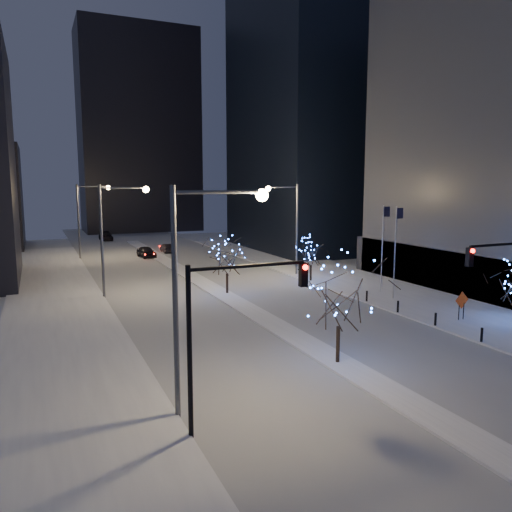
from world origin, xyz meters
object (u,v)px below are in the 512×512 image
street_lamp_w_far (86,211)px  car_mid (167,248)px  street_lamp_w_mid (114,225)px  traffic_signal_west (227,318)px  street_lamp_east (290,217)px  holiday_tree_plaza_far (311,252)px  holiday_tree_median_far (227,257)px  holiday_tree_median_near (339,294)px  street_lamp_w_near (199,268)px  construction_sign (462,303)px  car_far (106,236)px  car_near (146,252)px

street_lamp_w_far → car_mid: bearing=10.8°
street_lamp_w_mid → traffic_signal_west: 27.06m
street_lamp_east → holiday_tree_plaza_far: (0.42, -4.01, -3.39)m
street_lamp_w_far → holiday_tree_median_far: street_lamp_w_far is taller
car_mid → holiday_tree_median_near: holiday_tree_median_near is taller
street_lamp_w_far → street_lamp_w_near: bearing=-90.0°
construction_sign → street_lamp_w_mid: bearing=137.2°
traffic_signal_west → holiday_tree_plaza_far: size_ratio=1.55×
car_mid → construction_sign: bearing=103.8°
street_lamp_east → holiday_tree_plaza_far: bearing=-84.1°
car_mid → construction_sign: (10.71, -45.74, 0.79)m
street_lamp_w_near → car_far: 72.45m
car_mid → car_far: bearing=-72.1°
street_lamp_east → car_mid: 26.03m
holiday_tree_plaza_far → construction_sign: holiday_tree_plaza_far is taller
car_mid → car_near: bearing=46.9°
car_mid → car_far: (-6.21, 19.90, 0.13)m
car_mid → holiday_tree_median_near: bearing=87.8°
holiday_tree_median_near → street_lamp_east: bearing=68.1°
street_lamp_w_near → holiday_tree_median_far: 24.04m
street_lamp_east → construction_sign: bearing=-82.2°
street_lamp_w_mid → street_lamp_east: size_ratio=1.00×
street_lamp_w_near → construction_sign: street_lamp_w_near is taller
street_lamp_w_mid → holiday_tree_median_near: bearing=-68.5°
street_lamp_east → holiday_tree_median_near: bearing=-111.9°
street_lamp_w_mid → car_far: (5.05, 47.05, -5.74)m
car_far → car_near: bearing=-83.5°
street_lamp_w_near → holiday_tree_plaza_far: size_ratio=2.22×
traffic_signal_west → holiday_tree_plaza_far: 32.21m
traffic_signal_west → car_mid: bearing=78.8°
street_lamp_w_mid → street_lamp_east: (19.02, 3.00, -0.05)m
car_far → holiday_tree_median_near: size_ratio=0.86×
holiday_tree_plaza_far → car_far: bearing=106.7°
holiday_tree_plaza_far → traffic_signal_west: bearing=-126.1°
street_lamp_east → car_far: bearing=107.6°
car_far → street_lamp_w_mid: bearing=-95.3°
car_near → street_lamp_w_mid: bearing=-114.2°
street_lamp_w_far → traffic_signal_west: 52.04m
car_near → car_far: (-2.38, 23.90, 0.00)m
holiday_tree_median_far → street_lamp_w_near: bearing=-113.3°
street_lamp_w_near → holiday_tree_plaza_far: bearing=51.0°
street_lamp_east → construction_sign: size_ratio=4.73×
street_lamp_w_far → street_lamp_east: (19.02, -22.00, -0.05)m
holiday_tree_median_far → traffic_signal_west: bearing=-110.5°
holiday_tree_median_near → car_near: bearing=91.7°
car_far → holiday_tree_median_far: size_ratio=1.01×
traffic_signal_west → holiday_tree_median_near: 9.56m
traffic_signal_west → holiday_tree_median_near: (8.33, 4.64, -0.74)m
traffic_signal_west → holiday_tree_median_far: (8.94, 23.90, -1.29)m
car_mid → holiday_tree_median_far: size_ratio=0.73×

